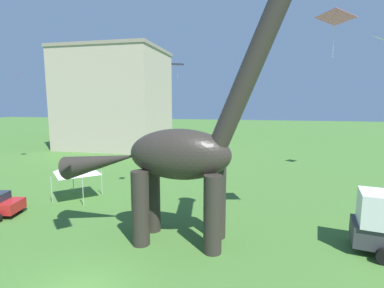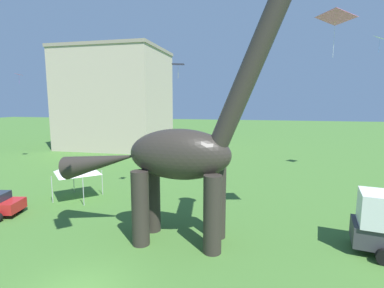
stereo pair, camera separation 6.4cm
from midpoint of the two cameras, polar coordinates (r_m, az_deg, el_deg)
dinosaur_sculpture at (r=15.78m, az=-2.54°, el=-2.00°), size 13.03×2.76×13.62m
person_strolling_adult at (r=24.20m, az=33.30°, el=-10.24°), size 0.38×0.17×1.03m
festival_canopy_tent at (r=25.02m, az=-21.42°, el=-4.31°), size 3.15×3.15×3.00m
kite_apex at (r=35.28m, az=32.84°, el=16.98°), size 1.45×1.54×1.66m
kite_drifting at (r=42.19m, az=-30.69°, el=11.57°), size 0.99×1.10×1.11m
kite_mid_center at (r=18.08m, az=26.29°, el=21.29°), size 1.90×2.13×2.21m
kite_mid_right at (r=28.34m, az=-2.67°, el=15.27°), size 1.39×1.22×1.47m
background_building_block at (r=52.07m, az=-14.56°, el=8.51°), size 16.43×13.66×16.47m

